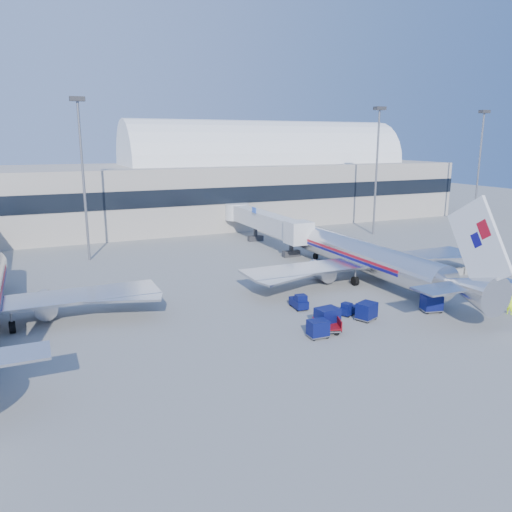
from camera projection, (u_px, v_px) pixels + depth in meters
name	position (u px, v px, depth m)	size (l,w,h in m)	color
ground	(316.00, 302.00, 53.26)	(260.00, 260.00, 0.00)	gray
terminal	(106.00, 190.00, 95.91)	(170.00, 28.15, 21.00)	#B2AA9E
airliner_main	(369.00, 258.00, 60.58)	(32.00, 37.26, 12.07)	silver
jetbridge_near	(261.00, 220.00, 82.79)	(4.40, 27.50, 6.25)	silver
mast_west	(82.00, 156.00, 68.63)	(2.00, 1.20, 22.60)	slate
mast_east	(377.00, 152.00, 88.52)	(2.00, 1.20, 22.60)	slate
mast_far_east	(481.00, 151.00, 98.47)	(2.00, 1.20, 22.60)	slate
barrier_near	(433.00, 275.00, 62.09)	(3.00, 0.55, 0.90)	#9E9E96
barrier_mid	(453.00, 273.00, 63.41)	(3.00, 0.55, 0.90)	#9E9E96
barrier_far	(472.00, 270.00, 64.72)	(3.00, 0.55, 0.90)	#9E9E96
tug_lead	(348.00, 309.00, 49.21)	(2.25, 1.67, 1.32)	#090F46
tug_right	(431.00, 290.00, 55.04)	(2.58, 2.35, 1.53)	#090F46
tug_left	(299.00, 302.00, 51.03)	(1.39, 2.51, 1.58)	#090F46
cart_train_a	(367.00, 311.00, 47.76)	(2.38, 2.13, 1.72)	#090F46
cart_train_b	(327.00, 317.00, 45.75)	(2.29, 1.84, 1.88)	#090F46
cart_train_c	(318.00, 328.00, 43.50)	(1.82, 1.41, 1.57)	#090F46
cart_solo_near	(432.00, 303.00, 50.02)	(2.26, 1.93, 1.72)	#090F46
cart_solo_far	(494.00, 290.00, 54.41)	(2.08, 1.67, 1.71)	#090F46
cart_open_red	(327.00, 328.00, 44.56)	(2.79, 2.35, 0.64)	slate
ramp_worker	(510.00, 305.00, 49.28)	(0.72, 0.47, 1.96)	#BCFE1A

